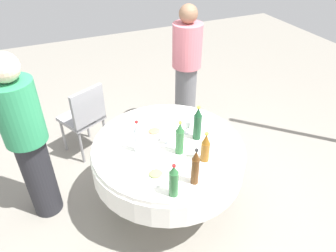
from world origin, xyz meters
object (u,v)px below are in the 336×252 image
object	(u,v)px
wine_glass_south	(168,135)
person_mid	(27,140)
wine_glass_inner	(187,124)
plate_rear	(154,132)
dining_table	(168,157)
bottle_amber_right	(205,148)
bottle_green_south	(174,181)
plate_west	(156,175)
bottle_brown_front	(195,168)
bottle_green_left	(180,139)
bottle_dark_green_mid	(198,124)
bottle_clear_inner	(137,138)
person_front	(186,69)
chair_left	(85,115)

from	to	relation	value
wine_glass_south	person_mid	xyz separation A→B (m)	(1.09, -0.40, -0.00)
wine_glass_inner	person_mid	size ratio (longest dim) A/B	0.09
plate_rear	person_mid	distance (m)	1.07
dining_table	plate_rear	size ratio (longest dim) A/B	5.70
bottle_amber_right	bottle_green_south	size ratio (longest dim) A/B	0.95
wine_glass_south	plate_west	world-z (taller)	wine_glass_south
bottle_brown_front	wine_glass_inner	world-z (taller)	bottle_brown_front
bottle_green_south	bottle_green_left	bearing A→B (deg)	-120.29
person_mid	bottle_amber_right	bearing A→B (deg)	-98.51
bottle_green_south	person_mid	world-z (taller)	person_mid
bottle_green_south	bottle_amber_right	bearing A→B (deg)	-148.09
dining_table	bottle_green_left	bearing A→B (deg)	107.78
bottle_dark_green_mid	dining_table	bearing A→B (deg)	-4.61
bottle_clear_inner	person_mid	distance (m)	0.91
wine_glass_inner	person_front	xyz separation A→B (m)	(-0.51, -1.04, -0.02)
dining_table	wine_glass_south	distance (m)	0.25
bottle_green_left	wine_glass_south	bearing A→B (deg)	-72.39
person_front	wine_glass_inner	bearing A→B (deg)	-83.23
wine_glass_inner	chair_left	bearing A→B (deg)	-53.00
bottle_dark_green_mid	bottle_amber_right	xyz separation A→B (m)	(0.08, 0.28, -0.03)
bottle_amber_right	bottle_green_left	size ratio (longest dim) A/B	0.87
bottle_dark_green_mid	bottle_green_left	distance (m)	0.25
wine_glass_inner	bottle_brown_front	bearing A→B (deg)	68.99
person_mid	wine_glass_south	bearing A→B (deg)	-89.96
plate_rear	bottle_green_south	bearing A→B (deg)	79.11
bottle_green_south	wine_glass_inner	size ratio (longest dim) A/B	1.93
wine_glass_south	plate_west	size ratio (longest dim) A/B	0.62
person_mid	bottle_green_south	bearing A→B (deg)	-116.01
bottle_dark_green_mid	bottle_brown_front	bearing A→B (deg)	60.18
person_front	chair_left	world-z (taller)	person_front
bottle_green_left	bottle_green_south	bearing A→B (deg)	59.71
bottle_amber_right	bottle_clear_inner	xyz separation A→B (m)	(0.45, -0.32, 0.02)
bottle_clear_inner	plate_west	bearing A→B (deg)	93.97
bottle_amber_right	bottle_green_south	bearing A→B (deg)	31.91
bottle_clear_inner	wine_glass_inner	bearing A→B (deg)	-171.86
dining_table	bottle_clear_inner	distance (m)	0.39
bottle_green_south	plate_west	bearing A→B (deg)	-77.61
wine_glass_south	bottle_clear_inner	bearing A→B (deg)	-3.79
chair_left	dining_table	bearing A→B (deg)	-90.00
bottle_brown_front	person_front	world-z (taller)	person_front
person_front	bottle_green_left	bearing A→B (deg)	-85.58
bottle_clear_inner	bottle_green_south	size ratio (longest dim) A/B	1.07
dining_table	person_front	bearing A→B (deg)	-122.86
person_mid	bottle_brown_front	bearing A→B (deg)	-109.17
bottle_dark_green_mid	bottle_green_south	bearing A→B (deg)	48.50
bottle_amber_right	chair_left	xyz separation A→B (m)	(0.72, -1.39, -0.35)
bottle_dark_green_mid	person_front	xyz separation A→B (m)	(-0.46, -1.15, -0.07)
bottle_amber_right	bottle_green_left	bearing A→B (deg)	-48.19
plate_rear	plate_west	distance (m)	0.54
dining_table	bottle_dark_green_mid	bearing A→B (deg)	175.39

